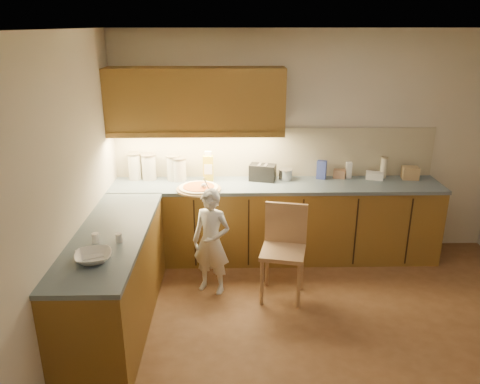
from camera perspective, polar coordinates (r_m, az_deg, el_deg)
The scene contains 24 objects.
room at distance 3.59m, azimuth 13.26°, elevation 3.75°, with size 4.54×4.50×2.62m.
l_counter at distance 5.08m, azimuth -1.40°, elevation -5.56°, with size 3.77×2.62×0.92m.
backsplash at distance 5.54m, azimuth 4.27°, elevation 4.82°, with size 3.75×0.02×0.58m, color #BAB090.
upper_cabinets at distance 5.24m, azimuth -5.42°, elevation 11.07°, with size 1.95×0.36×0.73m.
pizza_on_board at distance 5.14m, azimuth -5.04°, elevation 0.46°, with size 0.49×0.49×0.20m.
child at distance 4.78m, azimuth -3.50°, elevation -6.08°, with size 0.40×0.27×1.11m, color silver.
wooden_chair at distance 4.75m, azimuth 5.40°, elevation -6.36°, with size 0.51×0.51×0.95m.
mixing_bowl at distance 3.79m, azimuth -17.45°, elevation -7.57°, with size 0.28×0.28×0.07m, color silver.
canister_a at distance 5.58m, azimuth -12.72°, elevation 3.09°, with size 0.16×0.16×0.32m.
canister_b at distance 5.54m, azimuth -11.05°, elevation 3.05°, with size 0.17×0.17×0.31m.
canister_c at distance 5.48m, azimuth -8.13°, elevation 2.95°, with size 0.16×0.16×0.29m.
canister_d at distance 5.45m, azimuth -7.43°, elevation 2.80°, with size 0.17×0.17×0.28m.
oil_jug at distance 5.41m, azimuth -3.88°, elevation 3.03°, with size 0.12×0.09×0.35m.
toaster at distance 5.43m, azimuth 2.77°, elevation 2.39°, with size 0.33×0.24×0.19m.
steel_pot at distance 5.47m, azimuth 5.56°, elevation 2.14°, with size 0.17×0.17×0.13m.
blue_box at distance 5.56m, azimuth 9.92°, elevation 2.69°, with size 0.11×0.08×0.22m, color #334199.
card_box_a at distance 5.65m, azimuth 12.01°, elevation 2.18°, with size 0.14×0.10×0.10m, color tan.
white_bottle at distance 5.66m, azimuth 13.11°, elevation 2.62°, with size 0.06×0.06×0.19m, color white.
flat_pack at distance 5.72m, azimuth 16.07°, elevation 1.93°, with size 0.20×0.14×0.08m, color white.
tall_jar at distance 5.76m, azimuth 17.11°, elevation 2.90°, with size 0.08×0.08×0.26m.
card_box_b at distance 5.84m, azimuth 20.03°, elevation 2.20°, with size 0.19×0.14×0.14m, color tan.
dough_cloth at distance 3.90m, azimuth -17.51°, elevation -7.13°, with size 0.25×0.20×0.02m, color white.
spice_jar_a at distance 4.09m, azimuth -17.21°, elevation -5.36°, with size 0.06×0.06×0.08m, color white.
spice_jar_b at distance 4.04m, azimuth -14.54°, elevation -5.41°, with size 0.06×0.06×0.07m, color white.
Camera 1 is at (-0.88, -3.35, 2.64)m, focal length 35.00 mm.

